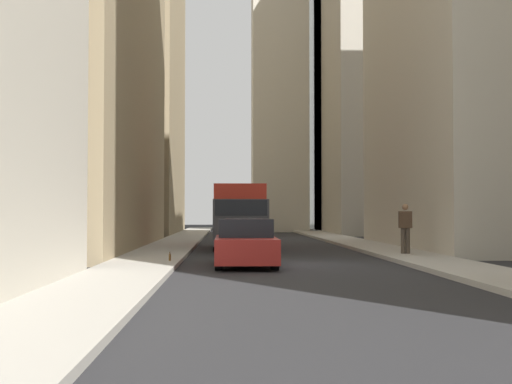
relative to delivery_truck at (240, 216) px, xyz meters
name	(u,v)px	position (x,y,z in m)	size (l,w,h in m)	color
ground_plane	(290,265)	(-9.31, -1.40, -1.46)	(135.00, 135.00, 0.00)	#262628
sidewalk_right	(144,263)	(-9.31, 3.10, -1.39)	(90.00, 2.20, 0.14)	#A8A399
sidewalk_left	(434,262)	(-9.31, -5.90, -1.39)	(90.00, 2.20, 0.14)	#A8A399
building_left_midfar	(506,26)	(-0.39, -11.99, 8.56)	(15.06, 10.50, 20.02)	beige
building_left_far	(390,59)	(21.59, -12.00, 12.03)	(14.05, 10.00, 26.99)	#A8A091
building_right_far	(111,70)	(20.44, 9.20, 10.76)	(15.70, 10.00, 24.43)	#9E8966
delivery_truck	(240,216)	(0.00, 0.00, 0.00)	(6.46, 2.25, 2.84)	red
sedan_red	(246,244)	(-9.93, 0.00, -0.80)	(4.30, 1.78, 1.42)	maroon
pedestrian	(405,226)	(-6.16, -5.82, -0.35)	(0.26, 0.44, 1.77)	#473D33
discarded_bottle	(170,257)	(-9.43, 2.30, -1.21)	(0.07, 0.07, 0.27)	brown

